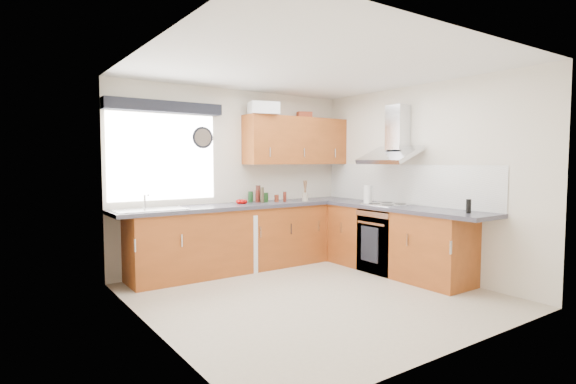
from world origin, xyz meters
TOP-DOWN VIEW (x-y plane):
  - ground_plane at (0.00, 0.00)m, footprint 3.60×3.60m
  - ceiling at (0.00, 0.00)m, footprint 3.60×3.60m
  - wall_back at (0.00, 1.80)m, footprint 3.60×0.02m
  - wall_front at (0.00, -1.80)m, footprint 3.60×0.02m
  - wall_left at (-1.80, 0.00)m, footprint 0.02×3.60m
  - wall_right at (1.80, 0.00)m, footprint 0.02×3.60m
  - window at (-1.05, 1.79)m, footprint 1.40×0.02m
  - window_blind at (-1.05, 1.70)m, footprint 1.50×0.18m
  - splashback at (1.79, 0.30)m, footprint 0.01×3.00m
  - base_cab_back at (-0.10, 1.51)m, footprint 3.00×0.58m
  - base_cab_corner at (1.50, 1.50)m, footprint 0.60×0.60m
  - base_cab_right at (1.51, 0.15)m, footprint 0.58×2.10m
  - worktop_back at (0.00, 1.50)m, footprint 3.60×0.62m
  - worktop_right at (1.50, 0.00)m, footprint 0.62×2.42m
  - sink at (-1.33, 1.50)m, footprint 0.84×0.46m
  - oven at (1.50, 0.30)m, footprint 0.56×0.58m
  - hob_plate at (1.50, 0.30)m, footprint 0.52×0.52m
  - extractor_hood at (1.60, 0.30)m, footprint 0.52×0.78m
  - upper_cabinets at (0.95, 1.62)m, footprint 1.70×0.35m
  - washing_machine at (-0.18, 1.52)m, footprint 0.64×0.63m
  - wall_clock at (-0.50, 1.78)m, footprint 0.30×0.04m
  - casserole at (0.30, 1.52)m, footprint 0.46×0.38m
  - storage_box at (1.16, 1.72)m, footprint 0.27×0.25m
  - utensil_pot at (0.91, 1.35)m, footprint 0.09×0.09m
  - kitchen_roll at (1.35, 0.52)m, footprint 0.12×0.12m
  - tomato_cluster at (-0.05, 1.54)m, footprint 0.15×0.15m
  - jar_0 at (0.62, 1.46)m, footprint 0.05×0.05m
  - jar_1 at (0.17, 1.67)m, footprint 0.07×0.07m
  - jar_2 at (0.24, 1.60)m, footprint 0.06×0.06m
  - jar_3 at (0.36, 1.55)m, footprint 0.07×0.07m
  - jar_4 at (0.29, 1.66)m, footprint 0.07×0.07m
  - jar_5 at (0.27, 1.51)m, footprint 0.04×0.04m
  - jar_6 at (0.50, 1.49)m, footprint 0.06×0.06m
  - bottle_0 at (1.52, -0.90)m, footprint 0.06×0.06m

SIDE VIEW (x-z plane):
  - ground_plane at x=0.00m, z-range 0.00..0.00m
  - washing_machine at x=-0.18m, z-range 0.00..0.78m
  - oven at x=1.50m, z-range 0.00..0.85m
  - base_cab_back at x=-0.10m, z-range 0.00..0.86m
  - base_cab_corner at x=1.50m, z-range 0.00..0.86m
  - base_cab_right at x=1.51m, z-range 0.00..0.86m
  - worktop_back at x=0.00m, z-range 0.86..0.91m
  - worktop_right at x=1.50m, z-range 0.86..0.91m
  - hob_plate at x=1.50m, z-range 0.91..0.92m
  - tomato_cluster at x=-0.05m, z-range 0.91..0.97m
  - sink at x=-1.33m, z-range 0.90..1.00m
  - jar_6 at x=0.50m, z-range 0.91..1.01m
  - utensil_pot at x=0.91m, z-range 0.91..1.04m
  - jar_3 at x=0.36m, z-range 0.91..1.05m
  - jar_0 at x=0.62m, z-range 0.91..1.05m
  - jar_1 at x=0.17m, z-range 0.91..1.06m
  - bottle_0 at x=1.52m, z-range 0.91..1.07m
  - jar_2 at x=0.24m, z-range 0.91..1.08m
  - jar_5 at x=0.27m, z-range 0.91..1.13m
  - jar_4 at x=0.29m, z-range 0.91..1.15m
  - kitchen_roll at x=1.35m, z-range 0.91..1.16m
  - splashback at x=1.79m, z-range 0.91..1.45m
  - wall_back at x=0.00m, z-range 0.00..2.50m
  - wall_front at x=0.00m, z-range 0.00..2.50m
  - wall_left at x=-1.80m, z-range 0.00..2.50m
  - wall_right at x=1.80m, z-range 0.00..2.50m
  - window at x=-1.05m, z-range 1.00..2.10m
  - extractor_hood at x=1.60m, z-range 1.44..2.10m
  - upper_cabinets at x=0.95m, z-range 1.45..2.15m
  - wall_clock at x=-0.50m, z-range 1.67..1.96m
  - window_blind at x=-1.05m, z-range 2.11..2.25m
  - storage_box at x=1.16m, z-range 2.15..2.25m
  - casserole at x=0.30m, z-range 2.15..2.32m
  - ceiling at x=0.00m, z-range 2.49..2.51m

